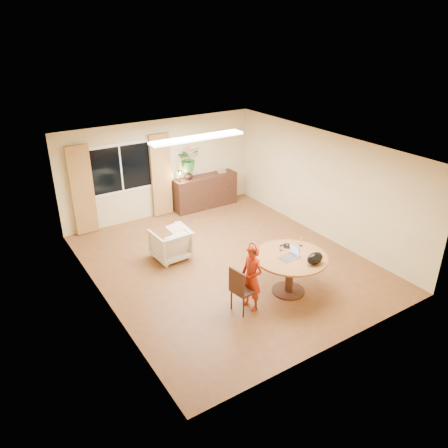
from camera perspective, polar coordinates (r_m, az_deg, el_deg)
name	(u,v)px	position (r m, az deg, el deg)	size (l,w,h in m)	color
floor	(227,263)	(9.78, 0.38, -5.05)	(6.50, 6.50, 0.00)	brown
ceiling	(227,149)	(8.76, 0.43, 9.79)	(6.50, 6.50, 0.00)	white
wall_back	(161,169)	(11.87, -8.24, 7.17)	(5.50, 5.50, 0.00)	tan
wall_left	(99,242)	(8.17, -16.01, -2.24)	(6.50, 6.50, 0.00)	tan
wall_right	(322,185)	(10.83, 12.74, 5.02)	(6.50, 6.50, 0.00)	tan
window	(121,169)	(11.41, -13.30, 7.06)	(1.70, 0.03, 1.30)	white
curtain_left	(82,191)	(11.18, -18.01, 4.17)	(0.55, 0.08, 2.25)	olive
curtain_right	(161,175)	(11.82, -8.22, 6.30)	(0.55, 0.08, 2.25)	olive
ceiling_panel	(197,138)	(9.76, -3.49, 11.16)	(2.20, 0.35, 0.05)	white
dining_table	(290,264)	(8.57, 8.64, -5.17)	(1.42, 1.42, 0.81)	brown
dining_chair	(244,288)	(8.08, 2.64, -8.41)	(0.44, 0.40, 0.92)	black
child	(252,278)	(8.05, 3.64, -7.00)	(0.31, 0.47, 1.30)	red
laptop	(289,252)	(8.35, 8.44, -3.67)	(0.38, 0.25, 0.25)	#B7B7BC
tumbler	(281,248)	(8.65, 7.49, -3.10)	(0.07, 0.07, 0.10)	white
wine_glass	(301,242)	(8.84, 10.06, -2.28)	(0.07, 0.07, 0.19)	white
pot_lid	(287,246)	(8.82, 8.24, -2.81)	(0.20, 0.20, 0.03)	white
handbag	(315,258)	(8.25, 11.80, -4.41)	(0.35, 0.20, 0.23)	black
armchair	(170,244)	(9.87, -7.01, -2.61)	(0.75, 0.77, 0.70)	beige
throw	(180,228)	(9.76, -5.78, -0.47)	(0.45, 0.55, 0.03)	beige
sideboard	(205,192)	(12.47, -2.45, 4.26)	(1.87, 0.46, 0.94)	black
vase	(188,175)	(12.03, -4.68, 6.40)	(0.24, 0.24, 0.25)	black
bouquet	(188,159)	(11.90, -4.69, 8.48)	(0.59, 0.51, 0.66)	#366425
book_stack	(222,171)	(12.57, -0.28, 6.93)	(0.21, 0.16, 0.09)	#966F4C
desk_lamp	(180,176)	(11.85, -5.80, 6.25)	(0.13, 0.13, 0.32)	black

